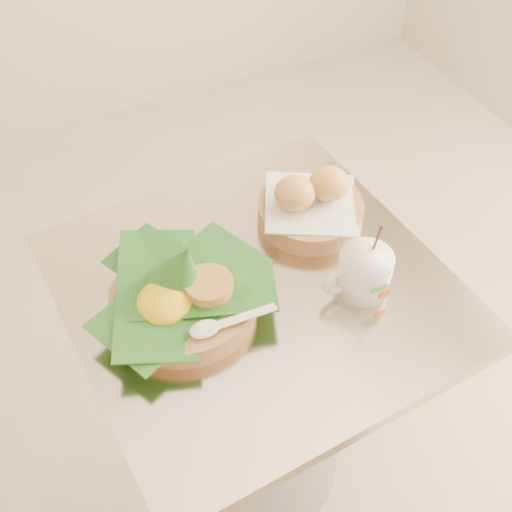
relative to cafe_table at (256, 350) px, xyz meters
name	(u,v)px	position (x,y,z in m)	size (l,w,h in m)	color
floor	(216,480)	(-0.13, -0.01, -0.53)	(3.60, 3.60, 0.00)	#C1B49B
cafe_table	(256,350)	(0.00, 0.00, 0.00)	(0.75, 0.75, 0.75)	gray
rice_basket	(183,293)	(-0.15, 0.00, 0.27)	(0.33, 0.33, 0.17)	#BA804F
bread_basket	(311,205)	(0.18, 0.12, 0.26)	(0.25, 0.25, 0.11)	#BA804F
coffee_mug	(363,272)	(0.18, -0.09, 0.27)	(0.14, 0.10, 0.17)	white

